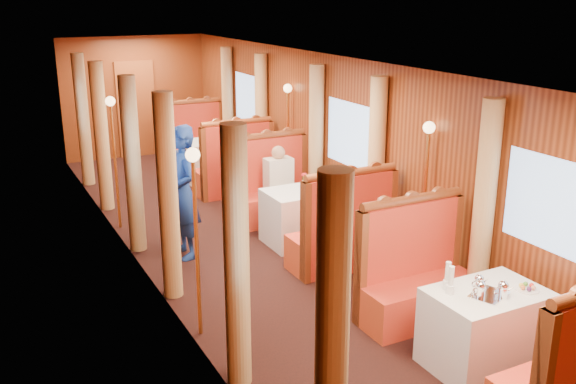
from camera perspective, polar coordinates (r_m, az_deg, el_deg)
floor at (r=8.71m, az=-2.97°, el=-5.23°), size 3.00×12.00×0.01m
ceiling at (r=8.09m, az=-3.25°, el=11.35°), size 3.00×12.00×0.01m
wall_far at (r=13.91m, az=-13.41°, el=8.21°), size 3.00×0.01×2.50m
wall_left at (r=7.85m, az=-13.15°, el=1.43°), size 0.01×12.00×2.50m
wall_right at (r=9.01m, az=5.64°, el=3.84°), size 0.01×12.00×2.50m
doorway_far at (r=13.92m, az=-13.31°, el=7.18°), size 0.80×0.04×2.00m
table_near at (r=6.31m, az=17.09°, el=-11.51°), size 1.05×0.72×0.75m
banquette_near_aft at (r=6.96m, az=11.32°, el=-7.80°), size 1.30×0.55×1.34m
table_mid at (r=8.89m, az=1.40°, el=-2.15°), size 1.05×0.72×0.75m
banquette_mid_fwd at (r=8.05m, az=4.86°, el=-3.95°), size 1.30×0.55×1.34m
banquette_mid_aft at (r=9.73m, az=-1.45°, el=-0.11°), size 1.30×0.55×1.34m
table_far at (r=11.95m, az=-6.66°, el=2.84°), size 1.05×0.72×0.75m
banquette_far_fwd at (r=11.02m, az=-4.79°, el=1.92°), size 1.30×0.55×1.34m
banquette_far_aft at (r=12.87m, az=-8.27°, el=4.04°), size 1.30×0.55×1.34m
tea_tray at (r=6.06m, az=17.40°, el=-8.73°), size 0.41×0.37×0.01m
teapot_left at (r=5.97m, az=16.71°, el=-8.48°), size 0.16×0.13×0.12m
teapot_right at (r=6.03m, az=18.55°, el=-8.41°), size 0.18×0.16×0.13m
teapot_back at (r=6.11m, az=16.60°, el=-7.88°), size 0.16×0.13×0.12m
fruit_plate at (r=6.27m, az=20.49°, el=-8.01°), size 0.21×0.21×0.05m
cup_inboard at (r=5.96m, az=14.26°, el=-7.84°), size 0.08×0.08×0.26m
cup_outboard at (r=6.05m, az=13.99°, el=-7.44°), size 0.08×0.08×0.26m
rose_vase_mid at (r=8.70m, az=1.44°, el=1.23°), size 0.06×0.06×0.36m
rose_vase_far at (r=11.81m, az=-6.61°, el=5.41°), size 0.06×0.06×0.36m
window_left_near at (r=4.65m, az=-2.12°, el=-6.62°), size 0.01×1.20×0.90m
curtain_left_near_a at (r=4.21m, az=3.91°, el=-13.61°), size 0.22×0.22×2.35m
curtain_left_near_b at (r=5.45m, az=-4.59°, el=-6.09°), size 0.22×0.22×2.35m
window_right_near at (r=6.41m, az=22.68°, el=-1.18°), size 0.01×1.20×0.90m
curtain_right_near_b at (r=6.91m, az=17.00°, el=-1.68°), size 0.22×0.22×2.35m
window_left_mid at (r=7.80m, az=-13.14°, el=2.86°), size 0.01×1.20×0.90m
curtain_left_mid_a at (r=7.18m, az=-10.61°, el=-0.52°), size 0.22×0.22×2.35m
curtain_left_mid_b at (r=8.63m, az=-13.65°, el=2.30°), size 0.22×0.22×2.35m
window_right_mid at (r=8.96m, az=5.60°, el=5.07°), size 0.01×1.20×0.90m
curtain_right_mid_a at (r=8.34m, az=7.82°, el=2.13°), size 0.22×0.22×2.35m
curtain_right_mid_b at (r=9.62m, az=2.51°, el=4.30°), size 0.22×0.22×2.35m
window_left_far at (r=11.16m, az=-17.71°, el=6.76°), size 0.01×1.20×0.90m
curtain_left_far_a at (r=10.48m, az=-16.25°, el=4.71°), size 0.22×0.22×2.35m
curtain_left_far_b at (r=11.98m, az=-17.76°, el=6.09°), size 0.22×0.22×2.35m
window_right_far at (r=12.00m, az=-3.52°, el=8.23°), size 0.01×1.20×0.90m
curtain_right_far_a at (r=11.31m, az=-2.38°, el=6.27°), size 0.22×0.22×2.35m
curtain_right_far_b at (r=12.72m, az=-5.37°, el=7.44°), size 0.22×0.22×2.35m
sconce_left_fore at (r=6.22m, az=-8.27°, el=-1.15°), size 0.14×0.14×1.95m
sconce_right_fore at (r=7.55m, az=12.19°, el=1.94°), size 0.14×0.14×1.95m
sconce_left_aft at (r=9.50m, az=-15.29°, el=4.83°), size 0.14×0.14×1.95m
sconce_right_aft at (r=10.42m, az=-0.03°, el=6.51°), size 0.14×0.14×1.95m
steward at (r=8.35m, az=-9.38°, el=-0.05°), size 0.47×0.67×1.75m
passenger at (r=9.41m, az=-0.76°, el=1.31°), size 0.40×0.44×0.76m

